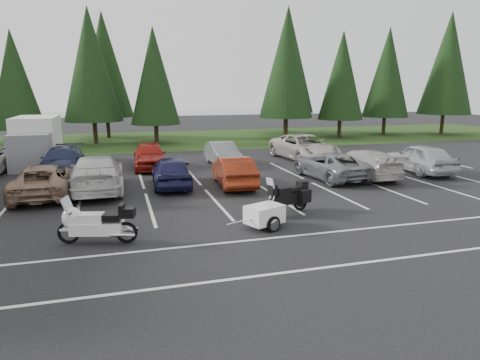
% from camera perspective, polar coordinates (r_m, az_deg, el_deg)
% --- Properties ---
extents(ground, '(120.00, 120.00, 0.00)m').
position_cam_1_polar(ground, '(16.36, -3.90, -4.15)').
color(ground, black).
rests_on(ground, ground).
extents(grass_strip, '(80.00, 16.00, 0.01)m').
position_cam_1_polar(grass_strip, '(39.76, -11.35, 5.23)').
color(grass_strip, '#1C3A12').
rests_on(grass_strip, ground).
extents(lake_water, '(70.00, 50.00, 0.02)m').
position_cam_1_polar(lake_water, '(70.89, -10.33, 8.15)').
color(lake_water, slate).
rests_on(lake_water, ground).
extents(box_truck, '(2.40, 5.60, 2.90)m').
position_cam_1_polar(box_truck, '(28.43, -25.67, 4.58)').
color(box_truck, silver).
rests_on(box_truck, ground).
extents(stall_markings, '(32.00, 16.00, 0.01)m').
position_cam_1_polar(stall_markings, '(18.25, -5.25, -2.45)').
color(stall_markings, silver).
rests_on(stall_markings, ground).
extents(conifer_3, '(3.87, 3.87, 9.02)m').
position_cam_1_polar(conifer_3, '(37.47, -27.88, 11.77)').
color(conifer_3, '#332316').
rests_on(conifer_3, ground).
extents(conifer_4, '(4.80, 4.80, 11.17)m').
position_cam_1_polar(conifer_4, '(38.35, -19.31, 14.33)').
color(conifer_4, '#332316').
rests_on(conifer_4, ground).
extents(conifer_5, '(4.14, 4.14, 9.63)m').
position_cam_1_polar(conifer_5, '(37.13, -11.38, 13.46)').
color(conifer_5, '#332316').
rests_on(conifer_5, ground).
extents(conifer_6, '(4.93, 4.93, 11.48)m').
position_cam_1_polar(conifer_6, '(40.52, 6.25, 15.01)').
color(conifer_6, '#332316').
rests_on(conifer_6, ground).
extents(conifer_7, '(4.27, 4.27, 9.94)m').
position_cam_1_polar(conifer_7, '(42.61, 13.43, 13.40)').
color(conifer_7, '#332316').
rests_on(conifer_7, ground).
extents(conifer_8, '(4.53, 4.53, 10.56)m').
position_cam_1_polar(conifer_8, '(46.21, 19.07, 13.40)').
color(conifer_8, '#332316').
rests_on(conifer_8, ground).
extents(conifer_9, '(5.19, 5.19, 12.10)m').
position_cam_1_polar(conifer_9, '(48.93, 25.98, 13.81)').
color(conifer_9, '#332316').
rests_on(conifer_9, ground).
extents(conifer_back_b, '(4.97, 4.97, 11.58)m').
position_cam_1_polar(conifer_back_b, '(42.93, -17.66, 14.45)').
color(conifer_back_b, '#332316').
rests_on(conifer_back_b, ground).
extents(conifer_back_c, '(5.50, 5.50, 12.81)m').
position_cam_1_polar(conifer_back_c, '(45.67, 6.36, 15.65)').
color(conifer_back_c, '#332316').
rests_on(conifer_back_c, ground).
extents(car_near_2, '(2.39, 5.08, 1.40)m').
position_cam_1_polar(car_near_2, '(20.20, -24.67, -0.07)').
color(car_near_2, '#89684F').
rests_on(car_near_2, ground).
extents(car_near_3, '(2.30, 5.64, 1.64)m').
position_cam_1_polar(car_near_3, '(20.37, -18.58, 0.83)').
color(car_near_3, silver).
rests_on(car_near_3, ground).
extents(car_near_4, '(1.99, 4.44, 1.48)m').
position_cam_1_polar(car_near_4, '(20.54, -9.14, 1.18)').
color(car_near_4, '#1A1A41').
rests_on(car_near_4, ground).
extents(car_near_5, '(1.80, 4.41, 1.42)m').
position_cam_1_polar(car_near_5, '(20.41, -0.85, 1.18)').
color(car_near_5, maroon).
rests_on(car_near_5, ground).
extents(car_near_6, '(2.65, 5.10, 1.37)m').
position_cam_1_polar(car_near_6, '(22.59, 11.90, 1.91)').
color(car_near_6, slate).
rests_on(car_near_6, ground).
extents(car_near_7, '(2.38, 5.17, 1.46)m').
position_cam_1_polar(car_near_7, '(23.40, 15.90, 2.17)').
color(car_near_7, '#B9B0A9').
rests_on(car_near_7, ground).
extents(car_near_8, '(2.21, 4.85, 1.61)m').
position_cam_1_polar(car_near_8, '(25.76, 22.90, 2.72)').
color(car_near_8, '#ADAEB2').
rests_on(car_near_8, ground).
extents(car_far_1, '(2.33, 5.00, 1.41)m').
position_cam_1_polar(car_far_1, '(25.45, -22.60, 2.41)').
color(car_far_1, '#192140').
rests_on(car_far_1, ground).
extents(car_far_2, '(2.02, 4.60, 1.54)m').
position_cam_1_polar(car_far_2, '(25.52, -11.97, 3.24)').
color(car_far_2, maroon).
rests_on(car_far_2, ground).
extents(car_far_3, '(1.53, 4.22, 1.38)m').
position_cam_1_polar(car_far_3, '(26.03, -2.29, 3.49)').
color(car_far_3, slate).
rests_on(car_far_3, ground).
extents(car_far_4, '(3.22, 6.12, 1.64)m').
position_cam_1_polar(car_far_4, '(28.38, 8.59, 4.34)').
color(car_far_4, beige).
rests_on(car_far_4, ground).
extents(touring_motorcycle, '(2.75, 1.44, 1.46)m').
position_cam_1_polar(touring_motorcycle, '(13.48, -18.58, -5.09)').
color(touring_motorcycle, silver).
rests_on(touring_motorcycle, ground).
extents(cargo_trailer, '(1.97, 1.56, 0.80)m').
position_cam_1_polar(cargo_trailer, '(14.27, 3.28, -4.90)').
color(cargo_trailer, white).
rests_on(cargo_trailer, ground).
extents(adventure_motorcycle, '(2.58, 1.61, 1.48)m').
position_cam_1_polar(adventure_motorcycle, '(15.86, 6.11, -1.95)').
color(adventure_motorcycle, black).
rests_on(adventure_motorcycle, ground).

